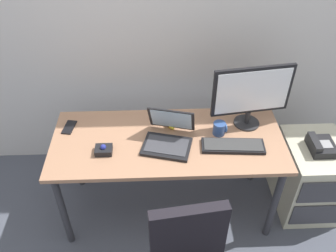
{
  "coord_description": "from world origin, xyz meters",
  "views": [
    {
      "loc": [
        -0.07,
        -1.78,
        2.34
      ],
      "look_at": [
        0.0,
        0.0,
        0.84
      ],
      "focal_mm": 38.22,
      "sensor_mm": 36.0,
      "label": 1
    }
  ],
  "objects": [
    {
      "name": "monitor_main",
      "position": [
        0.56,
        0.15,
        0.98
      ],
      "size": [
        0.54,
        0.18,
        0.46
      ],
      "color": "#262628",
      "rests_on": "desk"
    },
    {
      "name": "laptop",
      "position": [
        0.0,
        -0.02,
        0.77
      ],
      "size": [
        0.38,
        0.37,
        0.23
      ],
      "color": "black",
      "rests_on": "desk"
    },
    {
      "name": "file_cabinet",
      "position": [
        1.07,
        0.01,
        0.3
      ],
      "size": [
        0.42,
        0.53,
        0.6
      ],
      "color": "beige",
      "rests_on": "ground"
    },
    {
      "name": "ground_plane",
      "position": [
        0.0,
        0.0,
        0.0
      ],
      "size": [
        8.0,
        8.0,
        0.0
      ],
      "primitive_type": "plane",
      "color": "#484C57"
    },
    {
      "name": "cell_phone",
      "position": [
        -0.69,
        0.15,
        0.73
      ],
      "size": [
        0.09,
        0.15,
        0.01
      ],
      "primitive_type": "cube",
      "rotation": [
        0.0,
        0.0,
        -0.17
      ],
      "color": "black",
      "rests_on": "desk"
    },
    {
      "name": "banana",
      "position": [
        0.0,
        0.17,
        0.74
      ],
      "size": [
        0.13,
        0.19,
        0.04
      ],
      "primitive_type": "ellipsoid",
      "rotation": [
        0.0,
        0.0,
        2.04
      ],
      "color": "yellow",
      "rests_on": "desk"
    },
    {
      "name": "desk_phone",
      "position": [
        1.06,
        -0.01,
        0.64
      ],
      "size": [
        0.17,
        0.2,
        0.09
      ],
      "color": "black",
      "rests_on": "file_cabinet"
    },
    {
      "name": "desk",
      "position": [
        0.0,
        0.0,
        0.64
      ],
      "size": [
        1.57,
        0.67,
        0.72
      ],
      "color": "#A57657",
      "rests_on": "ground"
    },
    {
      "name": "coffee_mug",
      "position": [
        0.35,
        0.05,
        0.77
      ],
      "size": [
        0.09,
        0.08,
        0.09
      ],
      "color": "#2F4D88",
      "rests_on": "desk"
    },
    {
      "name": "back_wall",
      "position": [
        0.0,
        0.68,
        1.4
      ],
      "size": [
        6.0,
        0.1,
        2.8
      ],
      "primitive_type": "cube",
      "color": "silver",
      "rests_on": "ground"
    },
    {
      "name": "keyboard",
      "position": [
        0.42,
        -0.09,
        0.74
      ],
      "size": [
        0.42,
        0.16,
        0.03
      ],
      "color": "black",
      "rests_on": "desk"
    },
    {
      "name": "trackball_mouse",
      "position": [
        -0.42,
        -0.11,
        0.75
      ],
      "size": [
        0.11,
        0.09,
        0.07
      ],
      "color": "black",
      "rests_on": "desk"
    }
  ]
}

